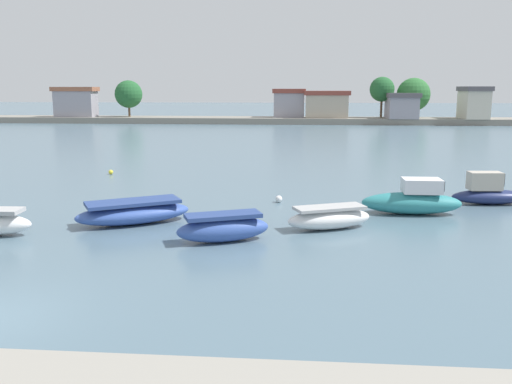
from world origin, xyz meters
TOP-DOWN VIEW (x-y plane):
  - moored_boat_2 at (0.85, 10.02)m, footprint 5.12×3.91m
  - moored_boat_3 at (5.10, 7.61)m, footprint 3.78×2.45m
  - moored_boat_4 at (9.23, 9.83)m, footprint 3.87×2.54m
  - moored_boat_5 at (13.24, 12.89)m, footprint 4.58×1.50m
  - moored_boat_6 at (17.52, 15.42)m, footprint 4.04×1.53m
  - mooring_buoy_0 at (6.92, 14.92)m, footprint 0.36×0.36m
  - mooring_buoy_1 at (-4.80, 23.10)m, footprint 0.31×0.31m
  - distant_shoreline at (5.22, 77.38)m, footprint 113.69×7.88m

SIDE VIEW (x-z plane):
  - mooring_buoy_1 at x=-4.80m, z-range 0.00..0.31m
  - mooring_buoy_0 at x=6.92m, z-range 0.00..0.36m
  - moored_boat_4 at x=9.23m, z-range -0.02..0.94m
  - moored_boat_2 at x=0.85m, z-range -0.02..0.99m
  - moored_boat_3 at x=5.10m, z-range -0.02..1.07m
  - moored_boat_6 at x=17.52m, z-range -0.24..1.39m
  - moored_boat_5 at x=13.24m, z-range -0.19..1.47m
  - distant_shoreline at x=5.22m, z-range -1.51..5.98m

